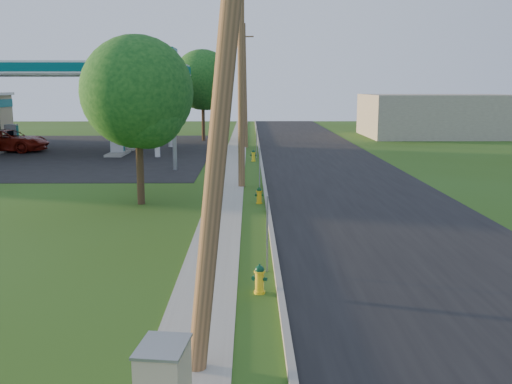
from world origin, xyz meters
TOP-DOWN VIEW (x-y plane):
  - ground_plane at (0.00, 0.00)m, footprint 140.00×140.00m
  - road at (4.50, 10.00)m, footprint 8.00×120.00m
  - curb at (0.50, 10.00)m, footprint 0.15×120.00m
  - sidewalk at (-1.25, 10.00)m, footprint 1.50×120.00m
  - forecourt at (-16.00, 32.00)m, footprint 26.00×28.00m
  - utility_pole_near at (-0.60, -1.00)m, footprint 1.40×0.32m
  - utility_pole_mid at (-0.60, 17.00)m, footprint 1.40×0.32m
  - utility_pole_far at (-0.60, 35.00)m, footprint 1.40×0.32m
  - sign_post_near at (0.25, 4.20)m, footprint 0.05×0.04m
  - sign_post_mid at (0.25, 16.00)m, footprint 0.05×0.04m
  - sign_post_far at (0.25, 28.20)m, footprint 0.05×0.04m
  - gas_canopy at (-14.00, 32.00)m, footprint 18.18×9.18m
  - fuel_pump_ne at (-9.50, 30.00)m, footprint 1.20×3.20m
  - fuel_pump_sw at (-18.50, 34.00)m, footprint 1.20×3.20m
  - fuel_pump_se at (-9.50, 34.00)m, footprint 1.20×3.20m
  - price_pylon at (-4.50, 22.50)m, footprint 0.34×2.04m
  - distant_building at (18.00, 45.00)m, footprint 14.00×10.00m
  - tree_verge at (-4.55, 12.85)m, footprint 4.46×4.46m
  - tree_lot at (-4.24, 40.68)m, footprint 5.25×5.25m
  - hydrant_near at (0.03, 2.61)m, footprint 0.37×0.33m
  - hydrant_mid at (0.18, 12.96)m, footprint 0.35×0.32m
  - hydrant_far at (0.02, 26.45)m, footprint 0.40×0.36m
  - car_red at (-18.07, 32.15)m, footprint 6.12×3.27m

SIDE VIEW (x-z plane):
  - ground_plane at x=0.00m, z-range 0.00..0.00m
  - road at x=4.50m, z-range 0.00..0.02m
  - forecourt at x=-16.00m, z-range 0.00..0.02m
  - sidewalk at x=-1.25m, z-range 0.00..0.03m
  - curb at x=0.50m, z-range 0.00..0.15m
  - hydrant_mid at x=0.18m, z-range -0.01..0.69m
  - hydrant_near at x=0.03m, z-range -0.01..0.70m
  - hydrant_far at x=0.02m, z-range -0.01..0.76m
  - fuel_pump_ne at x=-9.50m, z-range -0.23..1.67m
  - fuel_pump_sw at x=-18.50m, z-range -0.23..1.67m
  - fuel_pump_se at x=-9.50m, z-range -0.23..1.67m
  - car_red at x=-18.07m, z-range 0.00..1.64m
  - sign_post_near at x=0.25m, z-range 0.00..2.00m
  - sign_post_mid at x=0.25m, z-range 0.00..2.00m
  - sign_post_far at x=0.25m, z-range 0.00..2.00m
  - distant_building at x=18.00m, z-range 0.00..4.00m
  - tree_verge at x=-4.55m, z-range 0.97..7.73m
  - utility_pole_near at x=-0.60m, z-range 0.06..9.54m
  - utility_pole_far at x=-0.60m, z-range 0.05..9.56m
  - utility_pole_mid at x=-0.60m, z-range 0.05..9.85m
  - tree_lot at x=-4.24m, z-range 1.15..9.10m
  - price_pylon at x=-4.50m, z-range 2.01..8.86m
  - gas_canopy at x=-14.00m, z-range 2.70..9.10m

